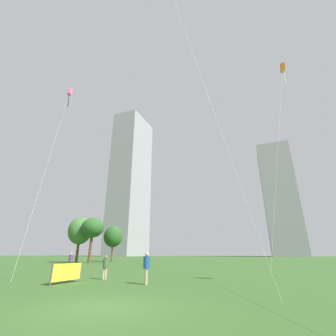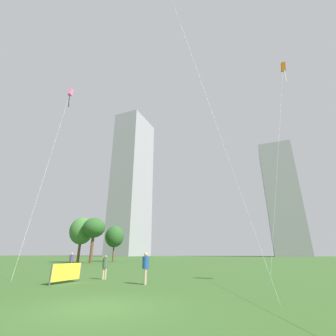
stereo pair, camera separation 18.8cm
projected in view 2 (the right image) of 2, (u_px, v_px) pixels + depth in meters
name	position (u px, v px, depth m)	size (l,w,h in m)	color
ground	(98.00, 308.00, 7.42)	(280.00, 280.00, 0.00)	#335623
person_standing_0	(105.00, 265.00, 15.77)	(0.34, 0.34, 1.54)	tan
person_standing_1	(146.00, 266.00, 13.31)	(0.38, 0.38, 1.72)	tan
person_standing_4	(71.00, 260.00, 23.66)	(0.38, 0.38, 1.71)	#3F593F
kite_flying_0	(283.00, 69.00, 28.38)	(6.31, 6.10, 24.14)	silver
kite_flying_3	(70.00, 94.00, 30.02)	(5.23, 8.46, 22.24)	silver
park_tree_0	(94.00, 228.00, 42.51)	(4.05, 4.05, 7.91)	brown
park_tree_1	(82.00, 231.00, 44.11)	(4.42, 4.42, 8.26)	brown
park_tree_2	(115.00, 237.00, 49.00)	(3.95, 3.95, 7.23)	brown
distant_highrise_0	(132.00, 182.00, 145.76)	(16.43, 25.56, 88.78)	#939399
distant_highrise_1	(282.00, 199.00, 119.43)	(15.44, 22.61, 56.27)	#939399
event_banner	(67.00, 272.00, 13.71)	(0.53, 2.29, 1.14)	#4C4C4C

